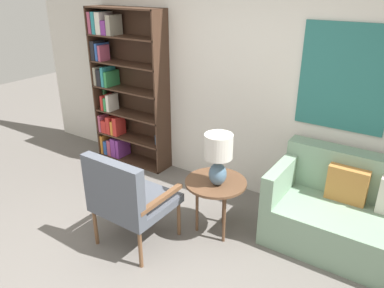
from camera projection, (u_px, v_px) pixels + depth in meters
The scene contains 7 objects.
ground_plane at pixel (122, 287), 3.08m from camera, with size 14.00×14.00×0.00m, color #66605B.
wall_back at pixel (246, 77), 4.05m from camera, with size 6.40×0.08×2.70m.
bookshelf at pixel (122, 90), 4.94m from camera, with size 1.09×0.30×2.03m.
armchair at pixel (126, 196), 3.34m from camera, with size 0.66×0.65×0.95m.
couch at pixel (366, 220), 3.39m from camera, with size 1.69×0.82×0.85m.
side_table at pixel (216, 186), 3.56m from camera, with size 0.59×0.59×0.57m.
table_lamp at pixel (218, 154), 3.36m from camera, with size 0.26×0.26×0.50m.
Camera 1 is at (1.79, -1.63, 2.32)m, focal length 35.00 mm.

